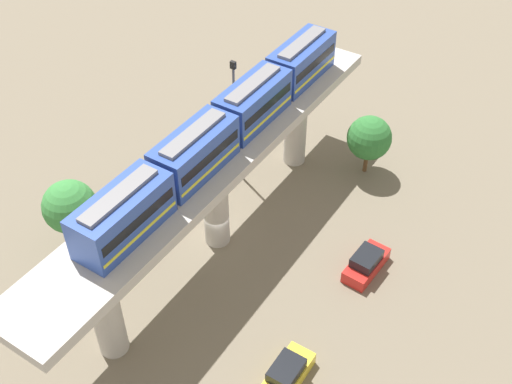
% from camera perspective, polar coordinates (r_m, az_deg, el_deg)
% --- Properties ---
extents(ground_plane, '(120.00, 120.00, 0.00)m').
position_cam_1_polar(ground_plane, '(49.04, -3.47, -4.28)').
color(ground_plane, '#706654').
extents(viaduct, '(5.20, 35.80, 8.24)m').
position_cam_1_polar(viaduct, '(44.66, -3.80, 1.41)').
color(viaduct, '#B7B2AA').
rests_on(viaduct, ground).
extents(train, '(2.64, 27.45, 3.24)m').
position_cam_1_polar(train, '(43.56, -2.78, 5.93)').
color(train, '#2D4CA5').
rests_on(train, viaduct).
extents(parked_car_yellow, '(1.83, 4.21, 1.76)m').
position_cam_1_polar(parked_car_yellow, '(40.82, 2.80, -16.09)').
color(parked_car_yellow, yellow).
rests_on(parked_car_yellow, ground).
extents(parked_car_red, '(2.04, 4.30, 1.76)m').
position_cam_1_polar(parked_car_red, '(46.98, 9.90, -6.34)').
color(parked_car_red, red).
rests_on(parked_car_red, ground).
extents(tree_near_viaduct, '(3.99, 3.99, 5.94)m').
position_cam_1_polar(tree_near_viaduct, '(47.78, -16.44, -1.28)').
color(tree_near_viaduct, brown).
rests_on(tree_near_viaduct, ground).
extents(tree_mid_lot, '(3.76, 3.76, 5.42)m').
position_cam_1_polar(tree_mid_lot, '(53.64, 10.17, 4.81)').
color(tree_mid_lot, brown).
rests_on(tree_mid_lot, ground).
extents(signal_post, '(0.44, 0.28, 10.84)m').
position_cam_1_polar(signal_post, '(51.31, -1.95, 6.95)').
color(signal_post, '#4C4C51').
rests_on(signal_post, ground).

